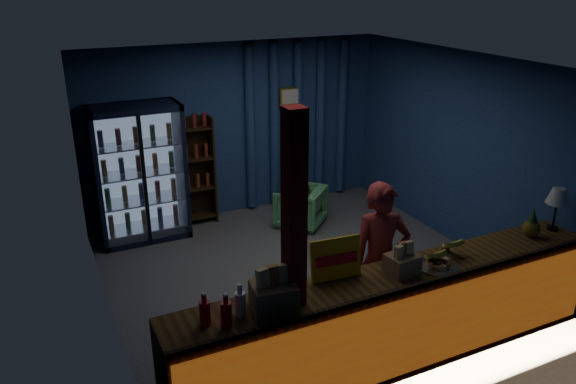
{
  "coord_description": "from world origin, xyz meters",
  "views": [
    {
      "loc": [
        -2.83,
        -5.51,
        3.52
      ],
      "look_at": [
        -0.29,
        -0.2,
        1.2
      ],
      "focal_mm": 35.0,
      "sensor_mm": 36.0,
      "label": 1
    }
  ],
  "objects_px": {
    "table_lamp": "(558,198)",
    "shopkeeper": "(380,261)",
    "green_chair": "(300,206)",
    "pastry_tray": "(437,265)"
  },
  "relations": [
    {
      "from": "green_chair",
      "to": "pastry_tray",
      "type": "distance_m",
      "value": 3.3
    },
    {
      "from": "shopkeeper",
      "to": "green_chair",
      "type": "bearing_deg",
      "value": 95.64
    },
    {
      "from": "shopkeeper",
      "to": "pastry_tray",
      "type": "height_order",
      "value": "shopkeeper"
    },
    {
      "from": "shopkeeper",
      "to": "table_lamp",
      "type": "relative_size",
      "value": 3.46
    },
    {
      "from": "pastry_tray",
      "to": "table_lamp",
      "type": "bearing_deg",
      "value": 3.99
    },
    {
      "from": "shopkeeper",
      "to": "table_lamp",
      "type": "bearing_deg",
      "value": 3.36
    },
    {
      "from": "shopkeeper",
      "to": "table_lamp",
      "type": "distance_m",
      "value": 2.01
    },
    {
      "from": "green_chair",
      "to": "table_lamp",
      "type": "distance_m",
      "value": 3.57
    },
    {
      "from": "table_lamp",
      "to": "shopkeeper",
      "type": "bearing_deg",
      "value": 167.81
    },
    {
      "from": "pastry_tray",
      "to": "table_lamp",
      "type": "relative_size",
      "value": 0.85
    }
  ]
}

